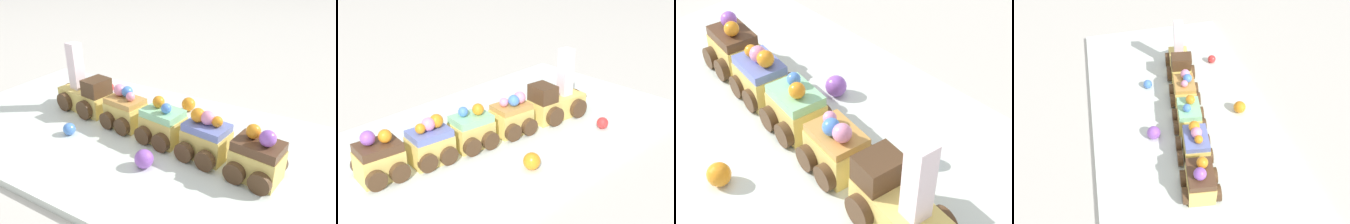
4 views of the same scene
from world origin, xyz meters
The scene contains 11 objects.
ground_plane centered at (0.00, 0.00, 0.00)m, with size 10.00×10.00×0.00m, color beige.
display_board centered at (0.00, 0.00, 0.01)m, with size 0.73×0.38×0.01m, color silver.
cake_train_locomotive centered at (0.15, -0.03, 0.04)m, with size 0.14×0.08×0.13m.
cake_car_caramel centered at (0.04, -0.02, 0.04)m, with size 0.07×0.07×0.07m.
cake_car_mint centered at (-0.04, -0.01, 0.04)m, with size 0.07×0.07×0.07m.
cake_car_blueberry centered at (-0.12, 0.00, 0.04)m, with size 0.07×0.07×0.07m.
cake_car_chocolate centered at (-0.20, 0.01, 0.04)m, with size 0.07×0.07×0.08m.
gumball_blue centered at (0.10, 0.06, 0.02)m, with size 0.02×0.02×0.02m, color #4C84E0.
gumball_orange centered at (-0.03, -0.12, 0.03)m, with size 0.03×0.03×0.03m, color orange.
gumball_purple centered at (-0.06, 0.07, 0.03)m, with size 0.03×0.03×0.03m, color #9956C6.
gumball_red centered at (0.16, -0.12, 0.02)m, with size 0.02×0.02×0.02m, color red.
Camera 4 is at (-0.49, 0.12, 0.51)m, focal length 35.00 mm.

